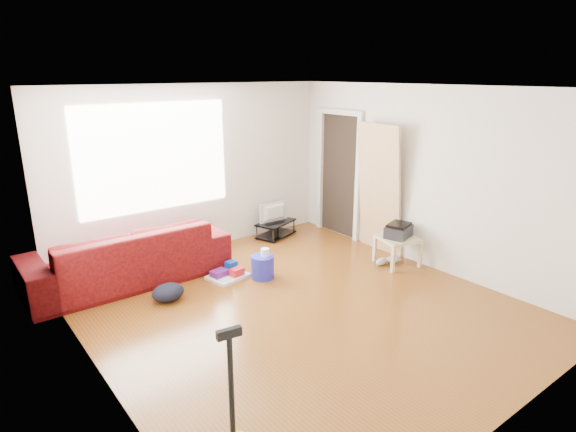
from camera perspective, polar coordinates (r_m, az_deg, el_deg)
room at (r=5.45m, az=0.93°, el=1.81°), size 4.51×5.01×2.51m
sofa at (r=6.76m, az=-18.16°, el=-7.29°), size 2.55×1.00×0.75m
tv_stand at (r=8.06m, az=-1.47°, el=-1.49°), size 0.77×0.59×0.26m
tv at (r=7.98m, az=-1.48°, el=0.41°), size 0.55×0.07×0.32m
side_table at (r=7.01m, az=12.88°, el=-2.95°), size 0.61×0.61×0.41m
printer at (r=6.96m, az=12.97°, el=-1.69°), size 0.45×0.39×0.20m
bucket at (r=6.53m, az=-3.01°, el=-7.29°), size 0.40×0.40×0.31m
toilet_paper at (r=6.46m, az=-2.72°, el=-5.59°), size 0.11×0.11×0.10m
cleaning_tray at (r=6.56m, az=-7.12°, el=-6.78°), size 0.55×0.48×0.18m
backpack at (r=6.08m, az=-13.96°, el=-9.70°), size 0.40×0.33×0.22m
sneakers at (r=7.09m, az=11.68°, el=-5.19°), size 0.45×0.23×0.10m
door_panel at (r=7.60m, az=10.35°, el=-4.02°), size 0.24×0.78×1.95m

